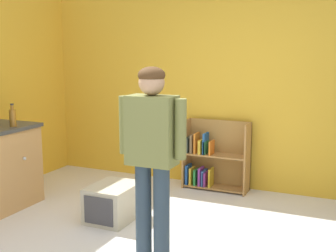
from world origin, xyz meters
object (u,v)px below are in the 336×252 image
at_px(bookshelf, 212,159).
at_px(standing_person, 152,148).
at_px(pet_carrier, 113,202).
at_px(amber_bottle, 13,117).

height_order(bookshelf, standing_person, standing_person).
relative_size(pet_carrier, amber_bottle, 2.24).
height_order(pet_carrier, amber_bottle, amber_bottle).
relative_size(bookshelf, standing_person, 0.54).
bearing_deg(amber_bottle, standing_person, -15.71).
distance_m(bookshelf, amber_bottle, 2.39).
bearing_deg(standing_person, pet_carrier, 139.16).
bearing_deg(amber_bottle, pet_carrier, 6.58).
distance_m(standing_person, amber_bottle, 1.99).
height_order(standing_person, pet_carrier, standing_person).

